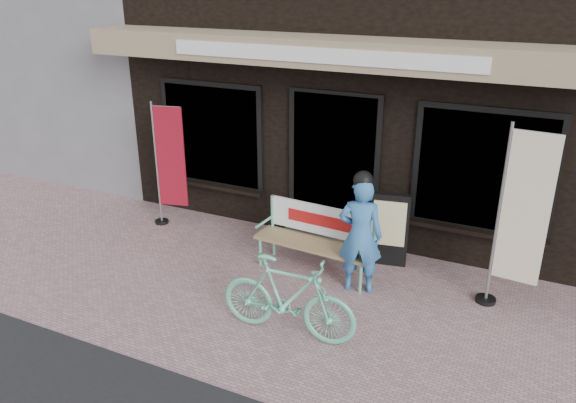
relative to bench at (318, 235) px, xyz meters
The scene contains 8 objects.
ground 1.16m from the bench, 99.54° to the right, with size 70.00×70.00×0.00m, color #A78084.
storefront 4.66m from the bench, 92.50° to the left, with size 7.00×6.77×6.00m.
bench is the anchor object (origin of this frame).
person 0.73m from the bench, 20.05° to the right, with size 0.59×0.45×1.56m.
bicycle 1.49m from the bench, 79.90° to the right, with size 0.43×1.54×0.92m, color #63C2A1.
nobori_red 2.68m from the bench, behind, with size 0.58×0.26×1.94m.
nobori_cream 2.43m from the bench, ahead, with size 0.65×0.26×2.21m.
menu_stand 0.96m from the bench, 34.93° to the left, with size 0.51×0.19×1.01m.
Camera 1 is at (2.63, -5.08, 3.65)m, focal length 35.00 mm.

